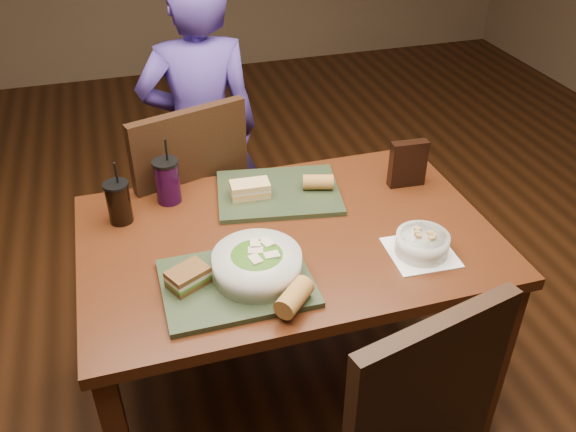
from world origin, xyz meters
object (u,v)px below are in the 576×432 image
(sandwich_near, at_px, (188,277))
(baguette_near, at_px, (294,297))
(diner, at_px, (202,134))
(soup_bowl, at_px, (422,243))
(chair_far, at_px, (193,205))
(tray_near, at_px, (237,283))
(chip_bag, at_px, (408,164))
(tray_far, at_px, (278,193))
(sandwich_far, at_px, (250,189))
(baguette_far, at_px, (318,182))
(cup_cola, at_px, (119,202))
(cup_berry, at_px, (167,181))
(dining_table, at_px, (288,256))
(salad_bowl, at_px, (257,263))

(sandwich_near, bearing_deg, baguette_near, -33.16)
(diner, bearing_deg, soup_bowl, 115.68)
(chair_far, bearing_deg, diner, 72.50)
(tray_near, xyz_separation_m, chip_bag, (0.70, 0.37, 0.08))
(soup_bowl, distance_m, baguette_near, 0.46)
(tray_far, height_order, soup_bowl, soup_bowl)
(tray_far, relative_size, sandwich_far, 3.09)
(baguette_far, bearing_deg, chip_bag, -6.42)
(tray_far, distance_m, baguette_near, 0.59)
(diner, relative_size, tray_near, 3.33)
(soup_bowl, height_order, baguette_near, same)
(chair_far, relative_size, soup_bowl, 4.98)
(soup_bowl, bearing_deg, baguette_far, 114.46)
(cup_cola, relative_size, cup_berry, 0.92)
(cup_berry, bearing_deg, sandwich_far, -16.10)
(dining_table, bearing_deg, cup_berry, 137.60)
(salad_bowl, height_order, chip_bag, chip_bag)
(tray_near, relative_size, cup_berry, 1.74)
(tray_near, relative_size, baguette_far, 3.98)
(cup_berry, bearing_deg, chair_far, 66.87)
(sandwich_far, distance_m, cup_berry, 0.28)
(diner, height_order, tray_near, diner)
(sandwich_far, relative_size, baguette_far, 1.29)
(salad_bowl, bearing_deg, cup_berry, 110.66)
(tray_near, distance_m, sandwich_near, 0.14)
(chair_far, relative_size, cup_cola, 4.59)
(chip_bag, bearing_deg, cup_berry, 174.26)
(tray_near, relative_size, salad_bowl, 1.66)
(dining_table, relative_size, cup_cola, 5.87)
(chair_far, distance_m, sandwich_far, 0.42)
(soup_bowl, relative_size, baguette_far, 1.93)
(baguette_far, relative_size, cup_berry, 0.44)
(chair_far, height_order, tray_far, chair_far)
(sandwich_far, height_order, baguette_far, same)
(tray_far, relative_size, chip_bag, 2.47)
(tray_near, relative_size, chip_bag, 2.47)
(tray_near, bearing_deg, baguette_near, -49.39)
(chair_far, xyz_separation_m, baguette_far, (0.40, -0.34, 0.23))
(tray_far, relative_size, sandwich_near, 3.15)
(soup_bowl, bearing_deg, tray_near, 178.56)
(sandwich_near, bearing_deg, chip_bag, 22.39)
(tray_near, xyz_separation_m, sandwich_far, (0.14, 0.42, 0.04))
(salad_bowl, bearing_deg, tray_near, -174.24)
(dining_table, bearing_deg, chair_far, 113.29)
(tray_far, xyz_separation_m, baguette_near, (-0.12, -0.58, 0.04))
(chip_bag, bearing_deg, dining_table, -157.35)
(cup_cola, bearing_deg, tray_far, 0.62)
(chair_far, relative_size, baguette_far, 9.63)
(dining_table, xyz_separation_m, diner, (-0.13, 0.88, 0.04))
(chair_far, bearing_deg, cup_berry, -113.13)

